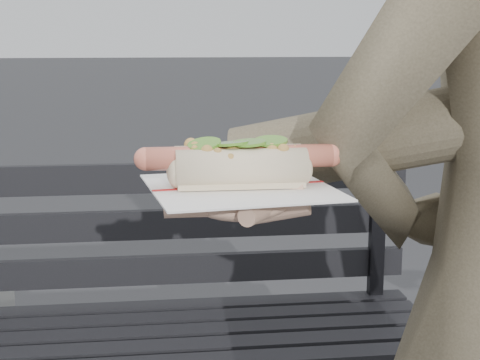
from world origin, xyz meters
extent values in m
cube|color=black|center=(-0.06, 0.86, 0.47)|extent=(1.50, 0.07, 0.03)
cube|color=black|center=(-0.06, 0.95, 0.47)|extent=(1.50, 0.07, 0.03)
cube|color=black|center=(-0.06, 1.04, 0.47)|extent=(1.50, 0.07, 0.03)
cube|color=black|center=(-0.06, 1.13, 0.47)|extent=(1.50, 0.07, 0.03)
cube|color=black|center=(0.61, 1.14, 0.67)|extent=(0.04, 0.03, 0.42)
cube|color=black|center=(-0.06, 1.16, 0.57)|extent=(1.50, 0.02, 0.08)
cube|color=black|center=(-0.06, 1.16, 0.70)|extent=(1.50, 0.02, 0.08)
cube|color=black|center=(-0.06, 1.16, 0.83)|extent=(1.50, 0.02, 0.08)
cylinder|color=#433C2C|center=(0.32, 0.04, 1.10)|extent=(0.51, 0.23, 0.19)
cylinder|color=#D8A384|center=(0.11, -0.03, 1.04)|extent=(0.09, 0.08, 0.07)
ellipsoid|color=#D8A384|center=(0.07, -0.04, 1.03)|extent=(0.10, 0.11, 0.03)
cylinder|color=#D8A384|center=(0.01, -0.07, 1.03)|extent=(0.06, 0.02, 0.02)
cylinder|color=#D8A384|center=(0.01, -0.05, 1.03)|extent=(0.06, 0.02, 0.02)
cylinder|color=#D8A384|center=(0.01, -0.03, 1.03)|extent=(0.06, 0.02, 0.02)
cylinder|color=#D8A384|center=(0.01, -0.01, 1.03)|extent=(0.06, 0.02, 0.02)
cylinder|color=#D8A384|center=(0.08, -0.09, 1.03)|extent=(0.04, 0.05, 0.02)
cube|color=white|center=(0.07, -0.04, 1.05)|extent=(0.21, 0.21, 0.00)
cube|color=#B21E1E|center=(0.07, -0.04, 1.05)|extent=(0.19, 0.03, 0.00)
cylinder|color=#D66B52|center=(0.07, -0.04, 1.08)|extent=(0.20, 0.02, 0.02)
sphere|color=#D66B52|center=(-0.03, -0.04, 1.08)|extent=(0.02, 0.02, 0.02)
sphere|color=#D66B52|center=(0.17, -0.04, 1.08)|extent=(0.03, 0.02, 0.02)
sphere|color=#9E6B2D|center=(0.10, -0.05, 1.09)|extent=(0.01, 0.01, 0.01)
sphere|color=#9E6B2D|center=(0.04, -0.06, 1.09)|extent=(0.01, 0.01, 0.01)
sphere|color=#9E6B2D|center=(0.02, -0.05, 1.09)|extent=(0.01, 0.01, 0.01)
sphere|color=#9E6B2D|center=(0.12, -0.05, 1.08)|extent=(0.01, 0.01, 0.01)
sphere|color=#9E6B2D|center=(0.01, -0.04, 1.09)|extent=(0.01, 0.01, 0.01)
sphere|color=#9E6B2D|center=(0.06, -0.06, 1.08)|extent=(0.01, 0.01, 0.01)
sphere|color=#9E6B2D|center=(0.11, -0.02, 1.09)|extent=(0.01, 0.01, 0.01)
sphere|color=#9E6B2D|center=(0.06, -0.03, 1.09)|extent=(0.01, 0.01, 0.01)
sphere|color=#9E6B2D|center=(0.08, -0.03, 1.09)|extent=(0.01, 0.01, 0.01)
sphere|color=#9E6B2D|center=(0.07, -0.05, 1.09)|extent=(0.01, 0.01, 0.01)
sphere|color=#9E6B2D|center=(0.07, -0.03, 1.09)|extent=(0.01, 0.01, 0.01)
sphere|color=#9E6B2D|center=(0.06, -0.02, 1.09)|extent=(0.01, 0.01, 0.01)
sphere|color=#9E6B2D|center=(0.01, -0.03, 1.09)|extent=(0.01, 0.01, 0.01)
sphere|color=#9E6B2D|center=(0.02, -0.03, 1.09)|extent=(0.01, 0.01, 0.01)
sphere|color=#9E6B2D|center=(0.13, -0.04, 1.09)|extent=(0.01, 0.01, 0.01)
sphere|color=#9E6B2D|center=(0.07, -0.02, 1.09)|extent=(0.01, 0.01, 0.01)
sphere|color=#9E6B2D|center=(0.10, -0.03, 1.09)|extent=(0.01, 0.01, 0.01)
sphere|color=#9E6B2D|center=(0.11, -0.05, 1.09)|extent=(0.01, 0.01, 0.01)
sphere|color=#9E6B2D|center=(0.06, -0.04, 1.09)|extent=(0.01, 0.01, 0.01)
sphere|color=#9E6B2D|center=(0.10, -0.02, 1.09)|extent=(0.01, 0.01, 0.01)
sphere|color=#9E6B2D|center=(0.08, -0.05, 1.09)|extent=(0.01, 0.01, 0.01)
sphere|color=#9E6B2D|center=(0.11, -0.03, 1.09)|extent=(0.01, 0.01, 0.01)
sphere|color=#9E6B2D|center=(0.02, -0.02, 1.09)|extent=(0.01, 0.01, 0.01)
sphere|color=#9E6B2D|center=(0.02, -0.04, 1.09)|extent=(0.01, 0.01, 0.01)
sphere|color=#9E6B2D|center=(0.03, -0.04, 1.09)|extent=(0.01, 0.01, 0.01)
sphere|color=#9E6B2D|center=(0.06, -0.04, 1.09)|extent=(0.01, 0.01, 0.01)
sphere|color=#9E6B2D|center=(0.03, -0.05, 1.09)|extent=(0.01, 0.01, 0.01)
sphere|color=#9E6B2D|center=(0.07, -0.04, 1.09)|extent=(0.01, 0.01, 0.01)
sphere|color=#9E6B2D|center=(0.08, -0.02, 1.09)|extent=(0.01, 0.01, 0.01)
sphere|color=#9E6B2D|center=(0.06, -0.03, 1.08)|extent=(0.01, 0.01, 0.01)
cylinder|color=#559127|center=(0.03, -0.04, 1.10)|extent=(0.04, 0.04, 0.01)
cylinder|color=#559127|center=(0.06, -0.04, 1.10)|extent=(0.04, 0.04, 0.01)
cylinder|color=#559127|center=(0.08, -0.04, 1.10)|extent=(0.04, 0.04, 0.01)
cylinder|color=#559127|center=(0.10, -0.04, 1.10)|extent=(0.04, 0.04, 0.01)
cube|color=brown|center=(0.93, 1.90, 0.00)|extent=(0.08, 0.09, 0.00)
cube|color=brown|center=(0.34, 2.10, 0.00)|extent=(0.09, 0.10, 0.00)
camera|label=1|loc=(-0.03, -0.81, 1.21)|focal=55.00mm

